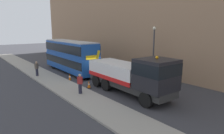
{
  "coord_description": "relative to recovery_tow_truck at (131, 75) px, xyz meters",
  "views": [
    {
      "loc": [
        17.66,
        -11.8,
        5.64
      ],
      "look_at": [
        2.88,
        -0.41,
        2.0
      ],
      "focal_mm": 31.91,
      "sensor_mm": 36.0,
      "label": 1
    }
  ],
  "objects": [
    {
      "name": "double_decker_bus",
      "position": [
        -11.68,
        0.01,
        0.47
      ],
      "size": [
        11.08,
        2.7,
        4.06
      ],
      "rotation": [
        0.0,
        0.0,
        -0.01
      ],
      "color": "#19479E",
      "rests_on": "ground_plane"
    },
    {
      "name": "near_kerb",
      "position": [
        -5.58,
        -3.78,
        -1.68
      ],
      "size": [
        60.0,
        2.8,
        0.15
      ],
      "primitive_type": "cube",
      "color": "gray",
      "rests_on": "ground_plane"
    },
    {
      "name": "recovery_tow_truck",
      "position": [
        0.0,
        0.0,
        0.0
      ],
      "size": [
        10.16,
        2.76,
        3.67
      ],
      "rotation": [
        0.0,
        0.0,
        -0.01
      ],
      "color": "#2D2D2D",
      "rests_on": "ground_plane"
    },
    {
      "name": "building_facade",
      "position": [
        -5.58,
        7.49,
        6.31
      ],
      "size": [
        60.0,
        1.5,
        16.0
      ],
      "color": "#9E7A5B",
      "rests_on": "ground_plane"
    },
    {
      "name": "pedestrian_onlooker",
      "position": [
        -11.33,
        -4.46,
        -0.77
      ],
      "size": [
        0.45,
        0.48,
        1.71
      ],
      "rotation": [
        0.0,
        0.0,
        0.66
      ],
      "color": "#232333",
      "rests_on": "near_kerb"
    },
    {
      "name": "traffic_cone_midway",
      "position": [
        -3.82,
        -1.93,
        -1.42
      ],
      "size": [
        0.36,
        0.36,
        0.72
      ],
      "color": "orange",
      "rests_on": "ground_plane"
    },
    {
      "name": "ground_plane",
      "position": [
        -5.58,
        0.42,
        -1.76
      ],
      "size": [
        120.0,
        120.0,
        0.0
      ],
      "primitive_type": "plane",
      "color": "#38383D"
    },
    {
      "name": "street_lamp",
      "position": [
        -2.19,
        5.3,
        1.71
      ],
      "size": [
        0.36,
        0.36,
        5.83
      ],
      "color": "#38383D",
      "rests_on": "ground_plane"
    },
    {
      "name": "pedestrian_bystander",
      "position": [
        -2.51,
        -3.58,
        -0.77
      ],
      "size": [
        0.47,
        0.46,
        1.71
      ],
      "rotation": [
        0.0,
        0.0,
        2.28
      ],
      "color": "#232333",
      "rests_on": "near_kerb"
    },
    {
      "name": "traffic_cone_near_bus",
      "position": [
        -7.63,
        -2.08,
        -1.42
      ],
      "size": [
        0.36,
        0.36,
        0.72
      ],
      "color": "orange",
      "rests_on": "ground_plane"
    }
  ]
}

